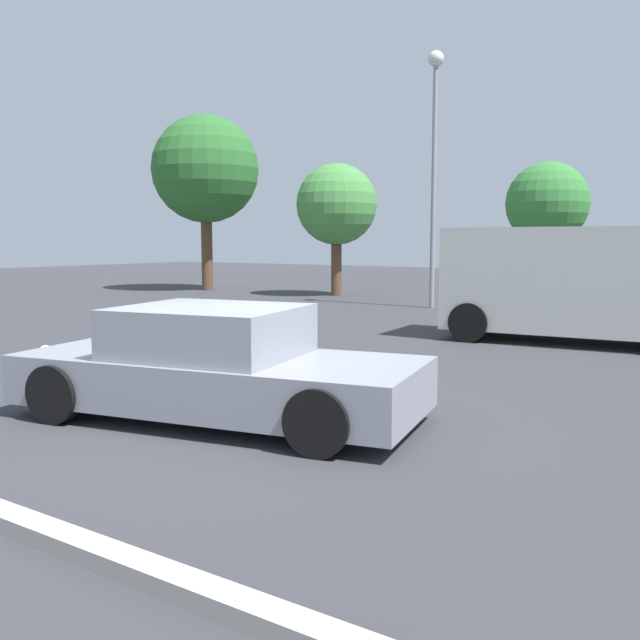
% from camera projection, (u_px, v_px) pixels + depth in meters
% --- Properties ---
extents(ground_plane, '(80.00, 80.00, 0.00)m').
position_uv_depth(ground_plane, '(231.00, 420.00, 7.55)').
color(ground_plane, '#38383D').
extents(sedan_foreground, '(4.71, 2.61, 1.24)m').
position_uv_depth(sedan_foreground, '(217.00, 367.00, 7.57)').
color(sedan_foreground, gray).
rests_on(sedan_foreground, ground_plane).
extents(dog, '(0.68, 0.30, 0.43)m').
position_uv_depth(dog, '(57.00, 357.00, 10.01)').
color(dog, beige).
rests_on(dog, ground_plane).
extents(van_white, '(4.96, 2.46, 2.19)m').
position_uv_depth(van_white, '(577.00, 281.00, 13.13)').
color(van_white, silver).
rests_on(van_white, ground_plane).
extents(light_post_near, '(0.44, 0.44, 7.21)m').
position_uv_depth(light_post_near, '(435.00, 138.00, 19.51)').
color(light_post_near, gray).
rests_on(light_post_near, ground_plane).
extents(tree_back_left, '(2.73, 2.73, 4.54)m').
position_uv_depth(tree_back_left, '(547.00, 204.00, 22.99)').
color(tree_back_left, brown).
rests_on(tree_back_left, ground_plane).
extents(tree_back_center, '(2.82, 2.82, 4.60)m').
position_uv_depth(tree_back_center, '(336.00, 205.00, 24.06)').
color(tree_back_center, brown).
rests_on(tree_back_center, ground_plane).
extents(tree_far_right, '(4.12, 4.12, 6.73)m').
position_uv_depth(tree_far_right, '(205.00, 170.00, 26.60)').
color(tree_far_right, brown).
rests_on(tree_far_right, ground_plane).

